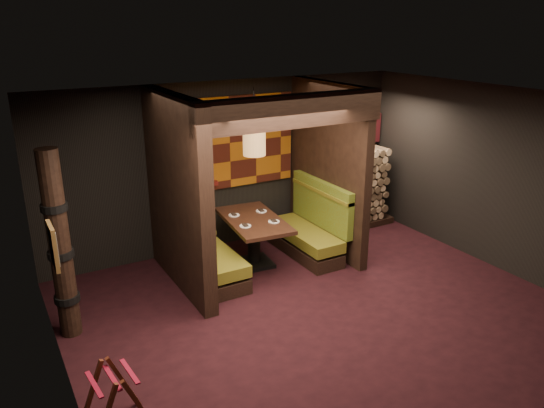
{
  "coord_description": "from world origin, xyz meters",
  "views": [
    {
      "loc": [
        -3.73,
        -5.23,
        3.77
      ],
      "look_at": [
        0.0,
        1.3,
        1.15
      ],
      "focal_mm": 35.0,
      "sensor_mm": 36.0,
      "label": 1
    }
  ],
  "objects_px": {
    "booth_bench_left": "(206,254)",
    "pendant_lamp": "(254,140)",
    "luggage_rack": "(115,398)",
    "dining_table": "(254,232)",
    "totem_column": "(60,247)",
    "booth_bench_right": "(310,231)",
    "firewood_stack": "(349,188)"
  },
  "relations": [
    {
      "from": "booth_bench_left",
      "to": "pendant_lamp",
      "type": "relative_size",
      "value": 1.58
    },
    {
      "from": "luggage_rack",
      "to": "dining_table",
      "type": "bearing_deg",
      "value": 41.98
    },
    {
      "from": "booth_bench_left",
      "to": "totem_column",
      "type": "distance_m",
      "value": 2.3
    },
    {
      "from": "booth_bench_left",
      "to": "totem_column",
      "type": "xyz_separation_m",
      "value": [
        -2.09,
        -0.55,
        0.79
      ]
    },
    {
      "from": "booth_bench_left",
      "to": "dining_table",
      "type": "relative_size",
      "value": 1.0
    },
    {
      "from": "totem_column",
      "to": "booth_bench_right",
      "type": "bearing_deg",
      "value": 7.86
    },
    {
      "from": "luggage_rack",
      "to": "totem_column",
      "type": "relative_size",
      "value": 0.3
    },
    {
      "from": "booth_bench_left",
      "to": "totem_column",
      "type": "height_order",
      "value": "totem_column"
    },
    {
      "from": "booth_bench_right",
      "to": "booth_bench_left",
      "type": "bearing_deg",
      "value": 180.0
    },
    {
      "from": "booth_bench_left",
      "to": "luggage_rack",
      "type": "bearing_deg",
      "value": -128.54
    },
    {
      "from": "booth_bench_right",
      "to": "luggage_rack",
      "type": "distance_m",
      "value": 4.65
    },
    {
      "from": "booth_bench_left",
      "to": "luggage_rack",
      "type": "relative_size",
      "value": 2.21
    },
    {
      "from": "booth_bench_left",
      "to": "booth_bench_right",
      "type": "relative_size",
      "value": 1.0
    },
    {
      "from": "booth_bench_left",
      "to": "dining_table",
      "type": "xyz_separation_m",
      "value": [
        0.86,
        0.06,
        0.16
      ]
    },
    {
      "from": "booth_bench_left",
      "to": "luggage_rack",
      "type": "xyz_separation_m",
      "value": [
        -2.01,
        -2.52,
        -0.04
      ]
    },
    {
      "from": "dining_table",
      "to": "totem_column",
      "type": "relative_size",
      "value": 0.66
    },
    {
      "from": "dining_table",
      "to": "totem_column",
      "type": "distance_m",
      "value": 3.08
    },
    {
      "from": "booth_bench_right",
      "to": "luggage_rack",
      "type": "xyz_separation_m",
      "value": [
        -3.9,
        -2.52,
        -0.04
      ]
    },
    {
      "from": "dining_table",
      "to": "firewood_stack",
      "type": "height_order",
      "value": "firewood_stack"
    },
    {
      "from": "dining_table",
      "to": "luggage_rack",
      "type": "relative_size",
      "value": 2.2
    },
    {
      "from": "booth_bench_left",
      "to": "booth_bench_right",
      "type": "xyz_separation_m",
      "value": [
        1.89,
        0.0,
        0.0
      ]
    },
    {
      "from": "booth_bench_left",
      "to": "booth_bench_right",
      "type": "distance_m",
      "value": 1.89
    },
    {
      "from": "pendant_lamp",
      "to": "totem_column",
      "type": "distance_m",
      "value": 3.13
    },
    {
      "from": "pendant_lamp",
      "to": "firewood_stack",
      "type": "height_order",
      "value": "pendant_lamp"
    },
    {
      "from": "booth_bench_right",
      "to": "firewood_stack",
      "type": "relative_size",
      "value": 0.92
    },
    {
      "from": "booth_bench_right",
      "to": "pendant_lamp",
      "type": "bearing_deg",
      "value": 179.49
    },
    {
      "from": "dining_table",
      "to": "pendant_lamp",
      "type": "relative_size",
      "value": 1.58
    },
    {
      "from": "dining_table",
      "to": "totem_column",
      "type": "height_order",
      "value": "totem_column"
    },
    {
      "from": "totem_column",
      "to": "firewood_stack",
      "type": "xyz_separation_m",
      "value": [
        5.33,
        1.25,
        -0.44
      ]
    },
    {
      "from": "pendant_lamp",
      "to": "dining_table",
      "type": "bearing_deg",
      "value": 90.0
    },
    {
      "from": "luggage_rack",
      "to": "firewood_stack",
      "type": "distance_m",
      "value": 6.18
    },
    {
      "from": "totem_column",
      "to": "luggage_rack",
      "type": "bearing_deg",
      "value": -87.68
    }
  ]
}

